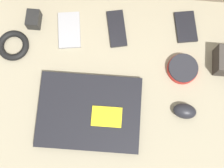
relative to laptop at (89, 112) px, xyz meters
The scene contains 10 objects.
ground_plane 0.20m from the laptop, 56.09° to the left, with size 8.00×8.00×0.00m, color #7A6651.
couch_seat 0.14m from the laptop, 56.09° to the left, with size 0.92×0.62×0.16m.
laptop is the anchor object (origin of this frame).
computer_mouse 0.29m from the laptop, ahead, with size 0.07×0.05×0.04m.
speaker_puck 0.32m from the laptop, 29.93° to the left, with size 0.09×0.09×0.03m.
phone_silver 0.28m from the laptop, 78.38° to the left, with size 0.08×0.13×0.01m.
phone_black 0.28m from the laptop, 109.39° to the left, with size 0.09×0.13×0.01m.
phone_small 0.41m from the laptop, 46.93° to the left, with size 0.08×0.11×0.01m.
charger_brick 0.35m from the laptop, 126.33° to the left, with size 0.04×0.05×0.04m.
cable_coil 0.32m from the laptop, 143.85° to the left, with size 0.10×0.10×0.02m.
Camera 1 is at (0.02, -0.20, 1.11)m, focal length 50.00 mm.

